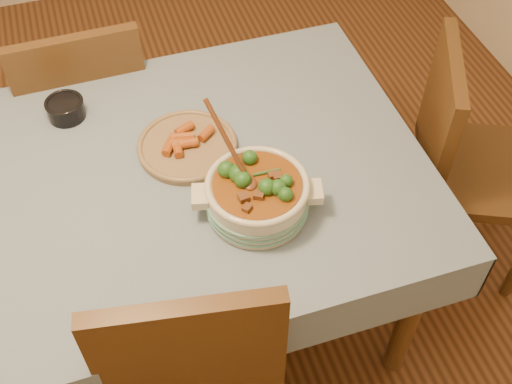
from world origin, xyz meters
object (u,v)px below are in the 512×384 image
at_px(dining_table, 141,204).
at_px(condiment_bowl, 65,108).
at_px(stew_casserole, 257,194).
at_px(chair_far, 89,110).
at_px(fried_plate, 187,145).
at_px(chair_right, 461,157).

relative_size(dining_table, condiment_bowl, 14.05).
bearing_deg(stew_casserole, dining_table, 146.46).
xyz_separation_m(dining_table, chair_far, (-0.09, 0.62, -0.14)).
relative_size(stew_casserole, fried_plate, 1.18).
xyz_separation_m(condiment_bowl, chair_right, (1.24, -0.36, -0.26)).
bearing_deg(chair_far, dining_table, 97.54).
distance_m(condiment_bowl, chair_far, 0.39).
distance_m(fried_plate, chair_right, 0.96).
bearing_deg(dining_table, chair_right, -0.91).
bearing_deg(chair_right, fried_plate, 108.00).
xyz_separation_m(stew_casserole, fried_plate, (-0.13, 0.28, -0.05)).
relative_size(chair_far, chair_right, 0.99).
relative_size(dining_table, chair_right, 1.80).
distance_m(dining_table, condiment_bowl, 0.39).
bearing_deg(condiment_bowl, chair_far, 78.17).
bearing_deg(fried_plate, condiment_bowl, 141.58).
distance_m(dining_table, fried_plate, 0.22).
relative_size(condiment_bowl, chair_right, 0.13).
relative_size(fried_plate, chair_far, 0.33).
bearing_deg(chair_right, condiment_bowl, 98.30).
height_order(stew_casserole, chair_far, stew_casserole).
distance_m(dining_table, chair_right, 1.10).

